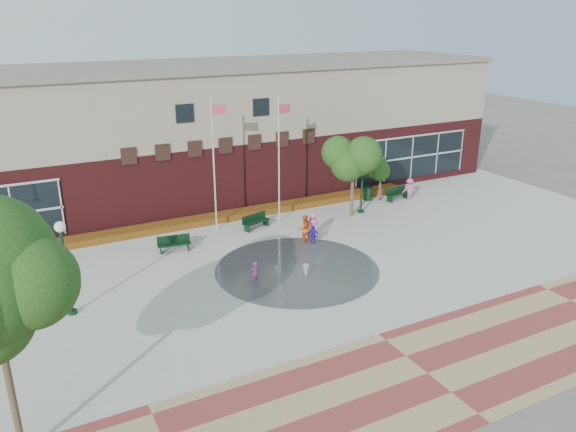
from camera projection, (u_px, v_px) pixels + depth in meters
name	position (u px, v px, depth m)	size (l,w,h in m)	color
ground	(327.00, 294.00, 26.31)	(120.00, 120.00, 0.00)	#666056
plaza_concrete	(288.00, 262.00, 29.64)	(46.00, 18.00, 0.01)	#A8A8A0
paver_band	(427.00, 374.00, 20.48)	(46.00, 6.00, 0.01)	brown
splash_pad	(297.00, 269.00, 28.81)	(8.40, 8.40, 0.01)	#383A3D
library_building	(199.00, 131.00, 39.29)	(44.40, 10.40, 9.20)	#55181C
flower_bed	(233.00, 218.00, 35.98)	(26.00, 1.20, 0.40)	#A81206
flagpole_left	(214.00, 159.00, 32.54)	(0.93, 0.21, 7.97)	white
flagpole_right	(279.00, 155.00, 33.89)	(0.95, 0.26, 7.78)	white
lamp_left	(64.00, 258.00, 23.63)	(0.46, 0.46, 4.32)	black
lamp_right	(362.00, 176.00, 36.11)	(0.43, 0.43, 4.10)	black
bench_left	(174.00, 247.00, 30.85)	(1.86, 0.78, 0.91)	black
bench_mid	(256.00, 224.00, 34.12)	(1.91, 1.02, 0.93)	black
bench_right	(397.00, 196.00, 39.35)	(1.92, 0.76, 0.94)	black
trash_can	(367.00, 193.00, 39.30)	(0.64, 0.64, 1.04)	black
tree_mid	(353.00, 160.00, 35.19)	(3.02, 3.02, 5.10)	#453528
tree_small_right	(381.00, 169.00, 38.52)	(1.88, 1.88, 3.21)	#453528
water_jet_a	(306.00, 278.00, 27.87)	(0.35, 0.35, 0.68)	white
water_jet_b	(276.00, 275.00, 28.21)	(0.18, 0.18, 0.41)	white
child_splash	(255.00, 273.00, 27.12)	(0.41, 0.27, 1.14)	#D64CA1
adult_red	(304.00, 229.00, 31.95)	(0.81, 0.63, 1.66)	#C84A19
adult_pink	(313.00, 225.00, 32.55)	(0.78, 0.51, 1.60)	#F05AA3
child_blue	(314.00, 235.00, 31.74)	(0.66, 0.28, 1.13)	#271AB6
person_bench	(409.00, 189.00, 39.34)	(1.00, 0.57, 1.54)	#D54F9C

